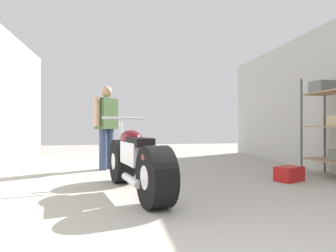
# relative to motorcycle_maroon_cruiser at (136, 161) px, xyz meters

# --- Properties ---
(ground_plane) EXTENTS (18.55, 18.55, 0.00)m
(ground_plane) POSITION_rel_motorcycle_maroon_cruiser_xyz_m (0.61, 0.87, -0.42)
(ground_plane) COLOR #A8A399
(shelving_unit) EXTENTS (0.53, 1.09, 1.75)m
(shelving_unit) POSITION_rel_motorcycle_maroon_cruiser_xyz_m (3.34, 0.53, 0.63)
(shelving_unit) COLOR #4C4C51
(shelving_unit) RESTS_ON ground_plane
(motorcycle_maroon_cruiser) EXTENTS (0.84, 2.18, 1.02)m
(motorcycle_maroon_cruiser) POSITION_rel_motorcycle_maroon_cruiser_xyz_m (0.00, 0.00, 0.00)
(motorcycle_maroon_cruiser) COLOR black
(motorcycle_maroon_cruiser) RESTS_ON ground_plane
(mechanic_in_blue) EXTENTS (0.51, 0.60, 1.70)m
(mechanic_in_blue) POSITION_rel_motorcycle_maroon_cruiser_xyz_m (-0.47, 2.21, 0.55)
(mechanic_in_blue) COLOR #384766
(mechanic_in_blue) RESTS_ON ground_plane
(red_toolbox) EXTENTS (0.51, 0.42, 0.23)m
(red_toolbox) POSITION_rel_motorcycle_maroon_cruiser_xyz_m (2.45, 0.40, -0.30)
(red_toolbox) COLOR #B21919
(red_toolbox) RESTS_ON ground_plane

